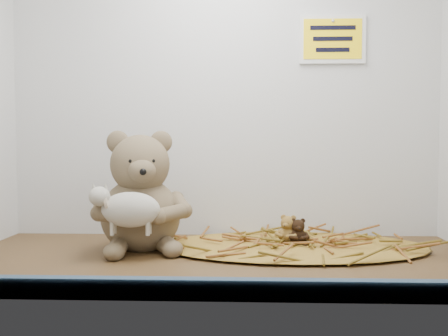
{
  "coord_description": "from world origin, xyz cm",
  "views": [
    {
      "loc": [
        5.28,
        -111.34,
        26.56
      ],
      "look_at": [
        0.95,
        2.92,
        20.57
      ],
      "focal_mm": 40.0,
      "sensor_mm": 36.0,
      "label": 1
    }
  ],
  "objects_px": {
    "main_teddy": "(140,190)",
    "mini_teddy_brown": "(298,230)",
    "toy_lamb": "(131,210)",
    "mini_teddy_tan": "(288,228)"
  },
  "relations": [
    {
      "from": "mini_teddy_tan",
      "to": "mini_teddy_brown",
      "type": "relative_size",
      "value": 1.1
    },
    {
      "from": "mini_teddy_tan",
      "to": "toy_lamb",
      "type": "bearing_deg",
      "value": -133.99
    },
    {
      "from": "main_teddy",
      "to": "toy_lamb",
      "type": "relative_size",
      "value": 1.68
    },
    {
      "from": "toy_lamb",
      "to": "mini_teddy_tan",
      "type": "xyz_separation_m",
      "value": [
        0.37,
        0.14,
        -0.06
      ]
    },
    {
      "from": "toy_lamb",
      "to": "mini_teddy_brown",
      "type": "relative_size",
      "value": 2.62
    },
    {
      "from": "main_teddy",
      "to": "mini_teddy_brown",
      "type": "xyz_separation_m",
      "value": [
        0.39,
        0.02,
        -0.1
      ]
    },
    {
      "from": "mini_teddy_brown",
      "to": "mini_teddy_tan",
      "type": "bearing_deg",
      "value": 151.53
    },
    {
      "from": "mini_teddy_brown",
      "to": "main_teddy",
      "type": "bearing_deg",
      "value": -178.4
    },
    {
      "from": "main_teddy",
      "to": "toy_lamb",
      "type": "height_order",
      "value": "main_teddy"
    },
    {
      "from": "main_teddy",
      "to": "toy_lamb",
      "type": "distance_m",
      "value": 0.11
    }
  ]
}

